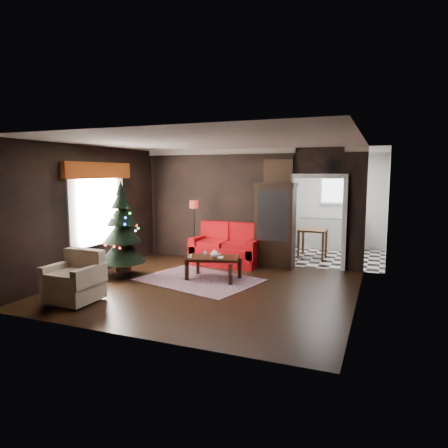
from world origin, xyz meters
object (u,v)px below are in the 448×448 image
at_px(christmas_tree, 122,228).
at_px(kitchen_table, 313,243).
at_px(armchair, 74,276).
at_px(floor_lamp, 194,229).
at_px(curio_cabinet, 275,227).
at_px(coffee_table, 213,268).
at_px(loveseat, 226,244).
at_px(wall_clock, 330,166).
at_px(teapot, 214,254).

bearing_deg(christmas_tree, kitchen_table, 45.38).
distance_m(christmas_tree, armchair, 1.93).
bearing_deg(floor_lamp, curio_cabinet, 6.64).
bearing_deg(coffee_table, loveseat, 100.71).
relative_size(curio_cabinet, floor_lamp, 1.34).
height_order(loveseat, curio_cabinet, curio_cabinet).
bearing_deg(christmas_tree, wall_clock, 29.40).
bearing_deg(kitchen_table, coffee_table, -116.62).
height_order(coffee_table, kitchen_table, kitchen_table).
bearing_deg(armchair, wall_clock, 48.23).
distance_m(loveseat, coffee_table, 1.46).
bearing_deg(coffee_table, kitchen_table, 63.38).
relative_size(loveseat, christmas_tree, 0.90).
height_order(christmas_tree, wall_clock, wall_clock).
height_order(loveseat, floor_lamp, floor_lamp).
height_order(floor_lamp, christmas_tree, christmas_tree).
distance_m(curio_cabinet, kitchen_table, 1.67).
distance_m(curio_cabinet, floor_lamp, 2.02).
xyz_separation_m(curio_cabinet, kitchen_table, (0.65, 1.43, -0.57)).
distance_m(floor_lamp, teapot, 1.98).
relative_size(christmas_tree, kitchen_table, 2.51).
bearing_deg(wall_clock, armchair, -132.38).
bearing_deg(armchair, kitchen_table, 59.87).
bearing_deg(wall_clock, coffee_table, -139.03).
xyz_separation_m(armchair, kitchen_table, (3.17, 5.32, -0.09)).
xyz_separation_m(curio_cabinet, floor_lamp, (-2.01, -0.23, -0.12)).
distance_m(wall_clock, kitchen_table, 2.43).
bearing_deg(christmas_tree, loveseat, 48.19).
relative_size(teapot, wall_clock, 0.58).
bearing_deg(loveseat, teapot, -77.23).
height_order(armchair, wall_clock, wall_clock).
height_order(wall_clock, kitchen_table, wall_clock).
relative_size(curio_cabinet, armchair, 2.27).
bearing_deg(teapot, kitchen_table, 65.71).
bearing_deg(christmas_tree, floor_lamp, 66.32).
xyz_separation_m(christmas_tree, wall_clock, (4.02, 2.26, 1.33)).
bearing_deg(teapot, loveseat, 102.77).
bearing_deg(floor_lamp, coffee_table, -51.21).
bearing_deg(floor_lamp, teapot, -51.93).
relative_size(armchair, teapot, 4.54).
relative_size(coffee_table, teapot, 5.71).
relative_size(christmas_tree, teapot, 10.21).
bearing_deg(floor_lamp, kitchen_table, 32.07).
distance_m(christmas_tree, wall_clock, 4.80).
xyz_separation_m(curio_cabinet, armchair, (-2.52, -3.89, -0.49)).
bearing_deg(curio_cabinet, christmas_tree, -143.51).
xyz_separation_m(floor_lamp, coffee_table, (1.12, -1.40, -0.58)).
xyz_separation_m(curio_cabinet, christmas_tree, (-2.82, -2.08, 0.10)).
xyz_separation_m(loveseat, wall_clock, (2.35, 0.40, 1.88)).
distance_m(teapot, kitchen_table, 3.52).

